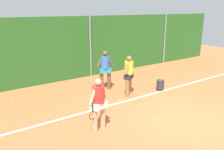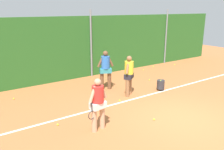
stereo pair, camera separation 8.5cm
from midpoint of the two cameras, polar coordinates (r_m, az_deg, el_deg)
The scene contains 18 objects.
ground_plane at distance 10.04m, azimuth 8.45°, elevation -6.32°, with size 31.79×31.79×0.00m, color #B76638.
hedge_fence_backdrop at distance 13.37m, azimuth -5.29°, elevation 6.95°, with size 20.67×0.25×3.39m, color #286023.
fence_post_center at distance 13.19m, azimuth -4.94°, elevation 7.59°, with size 0.10×0.10×3.73m, color gray.
fence_post_right at distance 16.89m, azimuth 13.20°, elevation 9.08°, with size 0.10×0.10×3.73m, color gray.
court_baseline_paint at distance 10.35m, azimuth 6.73°, elevation -5.52°, with size 15.10×0.10×0.01m, color white.
player_foreground_near at distance 7.34m, azimuth -3.13°, elevation -6.58°, with size 0.78×0.38×1.73m.
player_midcourt at distance 10.30m, azimuth 4.40°, elevation 0.36°, with size 0.67×0.58×1.81m.
player_backcourt_far at distance 11.05m, azimuth -1.38°, elevation 1.72°, with size 0.75×0.51×1.88m.
ball_hopper at distance 11.35m, azimuth 12.02°, elevation -2.27°, with size 0.36×0.36×0.51m.
tennis_ball_0 at distance 9.40m, azimuth -3.15°, elevation -7.54°, with size 0.07×0.07×0.07m, color #CCDB33.
tennis_ball_3 at distance 10.94m, azimuth -22.70°, elevation -5.35°, with size 0.07×0.07×0.07m, color #CCDB33.
tennis_ball_4 at distance 8.45m, azimuth 10.54°, elevation -10.62°, with size 0.07×0.07×0.07m, color #CCDB33.
tennis_ball_5 at distance 16.70m, azimuth 15.23°, elevation 2.46°, with size 0.07×0.07×0.07m, color #CCDB33.
tennis_ball_6 at distance 9.91m, azimuth 2.14°, elevation -6.24°, with size 0.07×0.07×0.07m, color #CCDB33.
tennis_ball_7 at distance 14.90m, azimuth 7.83°, elevation 1.28°, with size 0.07×0.07×0.07m, color #CCDB33.
tennis_ball_8 at distance 12.86m, azimuth 9.31°, elevation -1.17°, with size 0.07×0.07×0.07m, color #CCDB33.
tennis_ball_9 at distance 15.89m, azimuth 10.20°, elevation 2.10°, with size 0.07×0.07×0.07m, color #CCDB33.
tennis_ball_10 at distance 8.17m, azimuth -12.83°, elevation -11.74°, with size 0.07×0.07×0.07m, color #CCDB33.
Camera 2 is at (-6.33, -4.80, 3.78)m, focal length 37.41 mm.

